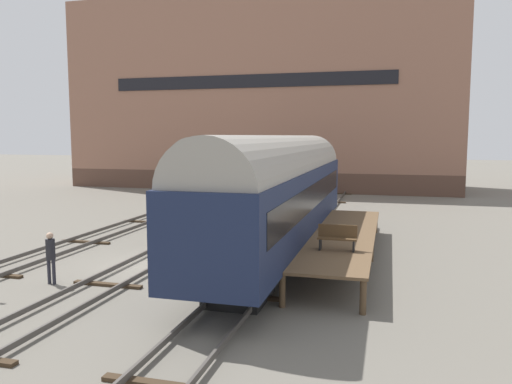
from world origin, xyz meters
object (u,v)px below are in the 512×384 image
Objects in this scene: bench at (337,237)px; person_worker at (51,253)px; train_car_grey at (240,171)px; train_car_navy at (280,188)px.

bench reaches higher than person_worker.
train_car_navy reaches higher than train_car_grey.
train_car_grey is at bearing 120.09° from bench.
train_car_grey reaches higher than person_worker.
train_car_grey is 11.91× the size of bench.
train_car_navy reaches higher than bench.
bench is at bearing 17.44° from person_worker.
train_car_navy is at bearing 131.82° from bench.
train_car_navy is (4.90, -10.15, 0.04)m from train_car_grey.
train_car_grey is 11.27m from train_car_navy.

